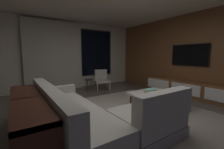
# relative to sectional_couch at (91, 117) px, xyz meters

# --- Properties ---
(floor) EXTENTS (9.20, 9.20, 0.00)m
(floor) POSITION_rel_sectional_couch_xyz_m (0.85, 0.18, -0.29)
(floor) COLOR #564C44
(back_wall_with_window) EXTENTS (6.60, 0.30, 2.70)m
(back_wall_with_window) POSITION_rel_sectional_couch_xyz_m (0.79, 3.79, 1.05)
(back_wall_with_window) COLOR beige
(back_wall_with_window) RESTS_ON floor
(media_wall) EXTENTS (0.12, 7.80, 2.70)m
(media_wall) POSITION_rel_sectional_couch_xyz_m (3.91, 0.18, 1.06)
(media_wall) COLOR brown
(media_wall) RESTS_ON floor
(area_rug) EXTENTS (3.20, 3.80, 0.01)m
(area_rug) POSITION_rel_sectional_couch_xyz_m (1.20, 0.08, -0.28)
(area_rug) COLOR gray
(area_rug) RESTS_ON floor
(sectional_couch) EXTENTS (1.98, 2.50, 0.82)m
(sectional_couch) POSITION_rel_sectional_couch_xyz_m (0.00, 0.00, 0.00)
(sectional_couch) COLOR gray
(sectional_couch) RESTS_ON floor
(coffee_table) EXTENTS (1.16, 1.16, 0.36)m
(coffee_table) POSITION_rel_sectional_couch_xyz_m (1.99, 0.20, -0.10)
(coffee_table) COLOR #3C1D13
(coffee_table) RESTS_ON floor
(book_stack_on_coffee_table) EXTENTS (0.30, 0.21, 0.11)m
(book_stack_on_coffee_table) POSITION_rel_sectional_couch_xyz_m (1.84, 0.30, 0.12)
(book_stack_on_coffee_table) COLOR gray
(book_stack_on_coffee_table) RESTS_ON coffee_table
(accent_chair_near_window) EXTENTS (0.68, 0.70, 0.78)m
(accent_chair_near_window) POSITION_rel_sectional_couch_xyz_m (1.81, 2.74, 0.14)
(accent_chair_near_window) COLOR #B2ADA0
(accent_chair_near_window) RESTS_ON floor
(side_stool) EXTENTS (0.32, 0.32, 0.46)m
(side_stool) POSITION_rel_sectional_couch_xyz_m (1.25, 2.74, 0.08)
(side_stool) COLOR #333338
(side_stool) RESTS_ON floor
(media_console) EXTENTS (0.46, 3.10, 0.52)m
(media_console) POSITION_rel_sectional_couch_xyz_m (3.62, 0.23, -0.04)
(media_console) COLOR brown
(media_console) RESTS_ON floor
(mounted_tv) EXTENTS (0.05, 1.22, 0.71)m
(mounted_tv) POSITION_rel_sectional_couch_xyz_m (3.80, 0.43, 1.06)
(mounted_tv) COLOR black
(console_table_behind_couch) EXTENTS (0.40, 2.10, 0.74)m
(console_table_behind_couch) POSITION_rel_sectional_couch_xyz_m (-0.91, 0.13, 0.13)
(console_table_behind_couch) COLOR #3C1D13
(console_table_behind_couch) RESTS_ON floor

